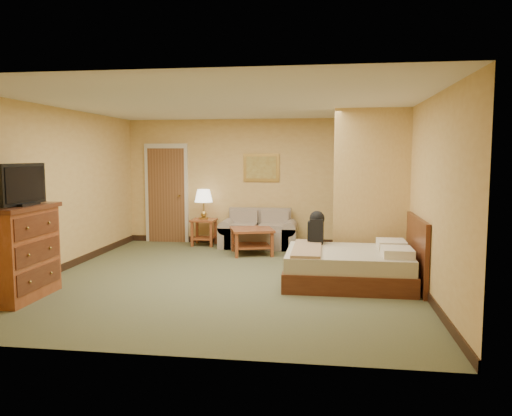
% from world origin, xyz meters
% --- Properties ---
extents(floor, '(6.00, 6.00, 0.00)m').
position_xyz_m(floor, '(0.00, 0.00, 0.00)').
color(floor, '#545839').
rests_on(floor, ground).
extents(ceiling, '(6.00, 6.00, 0.00)m').
position_xyz_m(ceiling, '(0.00, 0.00, 2.60)').
color(ceiling, white).
rests_on(ceiling, back_wall).
extents(back_wall, '(5.50, 0.02, 2.60)m').
position_xyz_m(back_wall, '(0.00, 3.00, 1.30)').
color(back_wall, tan).
rests_on(back_wall, floor).
extents(left_wall, '(0.02, 6.00, 2.60)m').
position_xyz_m(left_wall, '(-2.75, 0.00, 1.30)').
color(left_wall, tan).
rests_on(left_wall, floor).
extents(right_wall, '(0.02, 6.00, 2.60)m').
position_xyz_m(right_wall, '(2.75, 0.00, 1.30)').
color(right_wall, tan).
rests_on(right_wall, floor).
extents(partition, '(1.20, 0.15, 2.60)m').
position_xyz_m(partition, '(2.15, 0.93, 1.30)').
color(partition, tan).
rests_on(partition, floor).
extents(door, '(0.94, 0.16, 2.10)m').
position_xyz_m(door, '(-1.95, 2.96, 1.03)').
color(door, beige).
rests_on(door, floor).
extents(baseboard, '(5.50, 0.02, 0.12)m').
position_xyz_m(baseboard, '(0.00, 2.99, 0.06)').
color(baseboard, black).
rests_on(baseboard, floor).
extents(loveseat, '(1.54, 0.72, 0.78)m').
position_xyz_m(loveseat, '(0.09, 2.57, 0.25)').
color(loveseat, gray).
rests_on(loveseat, floor).
extents(side_table, '(0.50, 0.50, 0.54)m').
position_xyz_m(side_table, '(-1.06, 2.65, 0.36)').
color(side_table, brown).
rests_on(side_table, floor).
extents(table_lamp, '(0.37, 0.37, 0.61)m').
position_xyz_m(table_lamp, '(-1.06, 2.65, 1.01)').
color(table_lamp, olive).
rests_on(table_lamp, side_table).
extents(coffee_table, '(0.95, 0.95, 0.49)m').
position_xyz_m(coffee_table, '(0.06, 1.86, 0.35)').
color(coffee_table, brown).
rests_on(coffee_table, floor).
extents(wall_picture, '(0.74, 0.04, 0.58)m').
position_xyz_m(wall_picture, '(0.09, 2.97, 1.60)').
color(wall_picture, '#B78E3F').
rests_on(wall_picture, back_wall).
extents(dresser, '(0.60, 1.14, 1.21)m').
position_xyz_m(dresser, '(-2.48, -1.45, 0.61)').
color(dresser, brown).
rests_on(dresser, floor).
extents(tv, '(0.23, 0.88, 0.54)m').
position_xyz_m(tv, '(-2.38, -1.45, 1.47)').
color(tv, black).
rests_on(tv, dresser).
extents(bed, '(1.88, 1.52, 0.98)m').
position_xyz_m(bed, '(1.83, -0.10, 0.27)').
color(bed, '#491F11').
rests_on(bed, floor).
extents(backpack, '(0.23, 0.30, 0.51)m').
position_xyz_m(backpack, '(1.30, 0.46, 0.75)').
color(backpack, black).
rests_on(backpack, bed).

